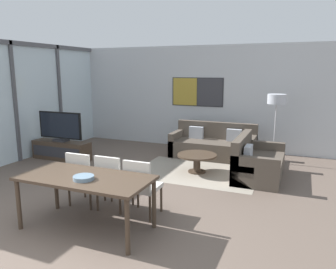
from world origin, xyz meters
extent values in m
plane|color=brown|center=(0.00, 0.00, 0.00)|extent=(24.00, 24.00, 0.00)
cube|color=silver|center=(0.00, 6.11, 1.40)|extent=(7.96, 0.06, 2.80)
cube|color=#2D2D33|center=(0.02, 6.07, 1.55)|extent=(1.46, 0.01, 0.79)
cube|color=#B29333|center=(-0.33, 6.07, 1.55)|extent=(0.69, 0.02, 0.75)
cube|color=#38383D|center=(0.38, 6.07, 1.55)|extent=(0.69, 0.02, 0.75)
cube|color=silver|center=(-3.48, 3.06, 1.40)|extent=(0.02, 6.11, 2.80)
cube|color=#515156|center=(-3.45, 3.06, 2.75)|extent=(0.07, 6.11, 0.10)
cube|color=#515156|center=(-3.45, 3.06, 1.40)|extent=(0.07, 0.08, 2.80)
cube|color=#515156|center=(-3.45, 4.58, 1.40)|extent=(0.07, 0.08, 2.80)
cube|color=gray|center=(0.75, 3.81, 0.00)|extent=(2.57, 1.78, 0.01)
cube|color=#423326|center=(-2.61, 3.56, 0.22)|extent=(1.48, 0.41, 0.45)
cube|color=#2D2D33|center=(-2.61, 3.35, 0.22)|extent=(1.36, 0.01, 0.25)
cube|color=#2D2D33|center=(-2.61, 3.56, 0.47)|extent=(0.36, 0.20, 0.05)
cube|color=#2D2D33|center=(-2.61, 3.56, 0.54)|extent=(0.06, 0.03, 0.08)
cube|color=black|center=(-2.61, 3.56, 0.84)|extent=(1.20, 0.04, 0.64)
cube|color=black|center=(-2.61, 3.54, 0.84)|extent=(1.12, 0.01, 0.58)
cube|color=#51473D|center=(0.75, 5.10, 0.21)|extent=(2.04, 0.88, 0.42)
cube|color=#51473D|center=(0.75, 5.46, 0.42)|extent=(2.04, 0.16, 0.84)
cube|color=#51473D|center=(-0.20, 5.10, 0.30)|extent=(0.14, 0.88, 0.60)
cube|color=#51473D|center=(1.70, 5.10, 0.30)|extent=(0.14, 0.88, 0.60)
cube|color=#B2B7C1|center=(0.26, 5.28, 0.57)|extent=(0.36, 0.12, 0.30)
cube|color=#B2B7C1|center=(1.24, 5.28, 0.57)|extent=(0.36, 0.12, 0.30)
cube|color=#51473D|center=(2.02, 3.97, 0.21)|extent=(0.88, 1.56, 0.42)
cube|color=#51473D|center=(1.66, 3.97, 0.42)|extent=(0.16, 1.56, 0.84)
cube|color=#51473D|center=(2.02, 3.26, 0.30)|extent=(0.88, 0.14, 0.60)
cube|color=#51473D|center=(2.02, 4.68, 0.30)|extent=(0.88, 0.14, 0.60)
cube|color=#B2B7C1|center=(1.84, 3.62, 0.57)|extent=(0.12, 0.36, 0.30)
cylinder|color=#423326|center=(0.75, 3.81, 0.01)|extent=(0.37, 0.37, 0.03)
cylinder|color=#423326|center=(0.75, 3.81, 0.18)|extent=(0.15, 0.15, 0.35)
cylinder|color=#423326|center=(0.75, 3.81, 0.37)|extent=(0.83, 0.83, 0.04)
cube|color=#423326|center=(0.12, 0.83, 0.72)|extent=(1.80, 0.85, 0.04)
cylinder|color=#423326|center=(-0.72, 0.46, 0.35)|extent=(0.06, 0.06, 0.70)
cylinder|color=#423326|center=(0.96, 0.46, 0.35)|extent=(0.06, 0.06, 0.70)
cylinder|color=#423326|center=(-0.72, 1.20, 0.35)|extent=(0.06, 0.06, 0.70)
cylinder|color=#423326|center=(0.96, 1.20, 0.35)|extent=(0.06, 0.06, 0.70)
cube|color=beige|center=(-0.40, 1.55, 0.43)|extent=(0.46, 0.46, 0.06)
cube|color=beige|center=(-0.40, 1.34, 0.67)|extent=(0.42, 0.05, 0.42)
cylinder|color=#423326|center=(-0.60, 1.35, 0.20)|extent=(0.04, 0.04, 0.40)
cylinder|color=#423326|center=(-0.20, 1.35, 0.20)|extent=(0.04, 0.04, 0.40)
cylinder|color=#423326|center=(-0.60, 1.75, 0.20)|extent=(0.04, 0.04, 0.40)
cylinder|color=#423326|center=(-0.20, 1.75, 0.20)|extent=(0.04, 0.04, 0.40)
cube|color=beige|center=(0.12, 1.57, 0.43)|extent=(0.46, 0.46, 0.06)
cube|color=beige|center=(0.12, 1.36, 0.67)|extent=(0.42, 0.05, 0.42)
cylinder|color=#423326|center=(-0.08, 1.37, 0.20)|extent=(0.04, 0.04, 0.40)
cylinder|color=#423326|center=(0.32, 1.37, 0.20)|extent=(0.04, 0.04, 0.40)
cylinder|color=#423326|center=(-0.08, 1.77, 0.20)|extent=(0.04, 0.04, 0.40)
cylinder|color=#423326|center=(0.32, 1.77, 0.20)|extent=(0.04, 0.04, 0.40)
cube|color=beige|center=(0.64, 1.52, 0.43)|extent=(0.46, 0.46, 0.06)
cube|color=beige|center=(0.64, 1.31, 0.67)|extent=(0.42, 0.05, 0.42)
cylinder|color=#423326|center=(0.44, 1.32, 0.20)|extent=(0.04, 0.04, 0.40)
cylinder|color=#423326|center=(0.84, 1.32, 0.20)|extent=(0.04, 0.04, 0.40)
cylinder|color=#423326|center=(0.44, 1.72, 0.20)|extent=(0.04, 0.04, 0.40)
cylinder|color=#423326|center=(0.84, 1.72, 0.20)|extent=(0.04, 0.04, 0.40)
cylinder|color=slate|center=(0.18, 0.71, 0.77)|extent=(0.27, 0.27, 0.05)
torus|color=slate|center=(0.18, 0.71, 0.79)|extent=(0.27, 0.27, 0.02)
cylinder|color=#2D2D33|center=(2.18, 5.21, 0.01)|extent=(0.28, 0.28, 0.02)
cylinder|color=#B7B7BC|center=(2.18, 5.21, 0.71)|extent=(0.03, 0.03, 1.36)
cylinder|color=#B2B7C1|center=(2.18, 5.21, 1.50)|extent=(0.42, 0.42, 0.22)
camera|label=1|loc=(2.73, -2.61, 2.13)|focal=35.00mm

